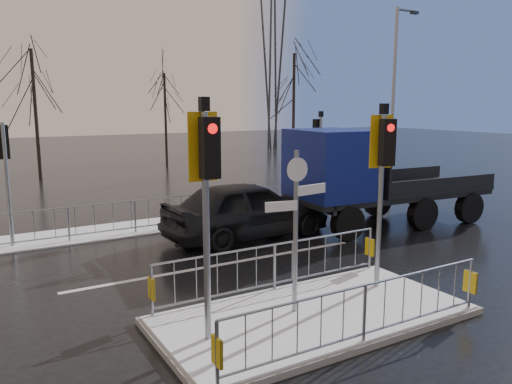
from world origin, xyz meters
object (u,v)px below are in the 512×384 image
car_far_lane (247,209)px  street_lamp_right (395,96)px  flatbed_truck (356,176)px  traffic_island (313,299)px

car_far_lane → street_lamp_right: size_ratio=0.65×
flatbed_truck → street_lamp_right: street_lamp_right is taller
car_far_lane → flatbed_truck: 3.80m
traffic_island → car_far_lane: traffic_island is taller
traffic_island → flatbed_truck: 7.48m
car_far_lane → flatbed_truck: bearing=-104.6°
traffic_island → flatbed_truck: traffic_island is taller
car_far_lane → traffic_island: bearing=159.8°
traffic_island → car_far_lane: size_ratio=1.15×
traffic_island → car_far_lane: bearing=72.5°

